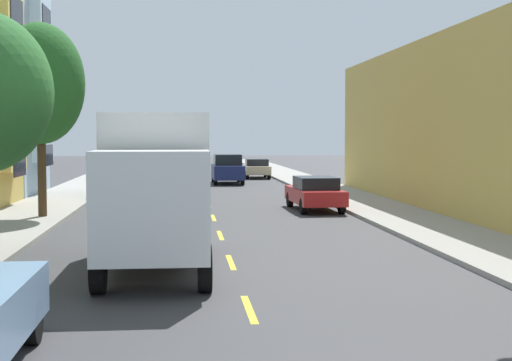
# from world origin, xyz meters

# --- Properties ---
(ground_plane) EXTENTS (160.00, 160.00, 0.00)m
(ground_plane) POSITION_xyz_m (0.00, 30.00, 0.00)
(ground_plane) COLOR #38383A
(sidewalk_left) EXTENTS (3.20, 120.00, 0.14)m
(sidewalk_left) POSITION_xyz_m (-7.10, 28.00, 0.07)
(sidewalk_left) COLOR #99968E
(sidewalk_left) RESTS_ON ground_plane
(sidewalk_right) EXTENTS (3.20, 120.00, 0.14)m
(sidewalk_right) POSITION_xyz_m (7.10, 28.00, 0.07)
(sidewalk_right) COLOR #99968E
(sidewalk_right) RESTS_ON ground_plane
(lane_centerline_dashes) EXTENTS (0.14, 47.20, 0.01)m
(lane_centerline_dashes) POSITION_xyz_m (0.00, 24.50, 0.00)
(lane_centerline_dashes) COLOR yellow
(lane_centerline_dashes) RESTS_ON ground_plane
(street_tree_third) EXTENTS (3.26, 3.26, 7.20)m
(street_tree_third) POSITION_xyz_m (-6.40, 21.98, 5.07)
(street_tree_third) COLOR #47331E
(street_tree_third) RESTS_ON sidewalk_left
(delivery_box_truck) EXTENTS (2.44, 7.08, 3.65)m
(delivery_box_truck) POSITION_xyz_m (-1.80, 11.47, 2.02)
(delivery_box_truck) COLOR white
(delivery_box_truck) RESTS_ON ground_plane
(parked_sedan_red) EXTENTS (1.93, 4.55, 1.43)m
(parked_sedan_red) POSITION_xyz_m (4.39, 24.41, 0.75)
(parked_sedan_red) COLOR #AD1E1E
(parked_sedan_red) RESTS_ON ground_plane
(parked_sedan_champagne) EXTENTS (1.91, 4.54, 1.43)m
(parked_sedan_champagne) POSITION_xyz_m (4.35, 48.33, 0.75)
(parked_sedan_champagne) COLOR tan
(parked_sedan_champagne) RESTS_ON ground_plane
(parked_suv_forest) EXTENTS (2.02, 4.83, 1.93)m
(parked_suv_forest) POSITION_xyz_m (-4.41, 31.91, 0.99)
(parked_suv_forest) COLOR #194C28
(parked_suv_forest) RESTS_ON ground_plane
(parked_hatchback_burgundy) EXTENTS (1.80, 4.03, 1.50)m
(parked_hatchback_burgundy) POSITION_xyz_m (-4.42, 40.11, 0.76)
(parked_hatchback_burgundy) COLOR maroon
(parked_hatchback_burgundy) RESTS_ON ground_plane
(parked_pickup_black) EXTENTS (2.16, 5.36, 1.73)m
(parked_pickup_black) POSITION_xyz_m (-4.24, 54.08, 0.83)
(parked_pickup_black) COLOR black
(parked_pickup_black) RESTS_ON ground_plane
(moving_navy_sedan) EXTENTS (1.95, 4.80, 1.93)m
(moving_navy_sedan) POSITION_xyz_m (1.80, 42.23, 0.99)
(moving_navy_sedan) COLOR navy
(moving_navy_sedan) RESTS_ON ground_plane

